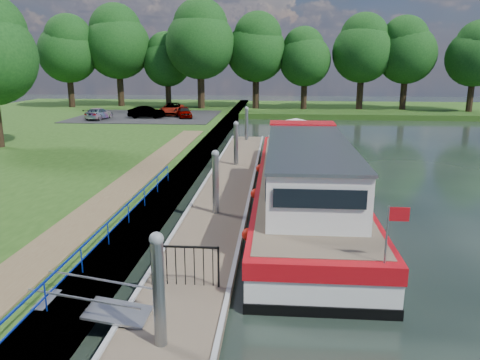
# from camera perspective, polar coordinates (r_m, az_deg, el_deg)

# --- Properties ---
(ground) EXTENTS (160.00, 160.00, 0.00)m
(ground) POSITION_cam_1_polar(r_m,az_deg,el_deg) (11.36, -8.84, -19.45)
(ground) COLOR black
(ground) RESTS_ON ground
(bank_edge) EXTENTS (1.10, 90.00, 0.78)m
(bank_edge) POSITION_cam_1_polar(r_m,az_deg,el_deg) (25.35, -6.74, 0.74)
(bank_edge) COLOR #473D2D
(bank_edge) RESTS_ON ground
(far_bank) EXTENTS (60.00, 18.00, 0.60)m
(far_bank) POSITION_cam_1_polar(r_m,az_deg,el_deg) (62.20, 13.65, 8.36)
(far_bank) COLOR #214413
(far_bank) RESTS_ON ground
(footpath) EXTENTS (1.60, 40.00, 0.05)m
(footpath) POSITION_cam_1_polar(r_m,az_deg,el_deg) (19.25, -16.26, -2.84)
(footpath) COLOR brown
(footpath) RESTS_ON riverbank
(carpark) EXTENTS (14.00, 12.00, 0.06)m
(carpark) POSITION_cam_1_polar(r_m,az_deg,el_deg) (49.33, -11.24, 7.63)
(carpark) COLOR black
(carpark) RESTS_ON riverbank
(blue_fence) EXTENTS (0.04, 18.04, 0.72)m
(blue_fence) POSITION_cam_1_polar(r_m,az_deg,el_deg) (14.10, -17.22, -6.99)
(blue_fence) COLOR #0C2DBF
(blue_fence) RESTS_ON riverbank
(pontoon) EXTENTS (2.50, 30.00, 0.56)m
(pontoon) POSITION_cam_1_polar(r_m,az_deg,el_deg) (23.10, -1.47, -1.02)
(pontoon) COLOR brown
(pontoon) RESTS_ON ground
(mooring_piles) EXTENTS (0.30, 27.30, 3.55)m
(mooring_piles) POSITION_cam_1_polar(r_m,az_deg,el_deg) (22.84, -1.49, 1.63)
(mooring_piles) COLOR gray
(mooring_piles) RESTS_ON ground
(gangway) EXTENTS (2.58, 1.00, 0.92)m
(gangway) POSITION_cam_1_polar(r_m,az_deg,el_deg) (11.97, -17.33, -14.59)
(gangway) COLOR #A5A8AD
(gangway) RESTS_ON ground
(gate_panel) EXTENTS (1.85, 0.05, 1.15)m
(gate_panel) POSITION_cam_1_polar(r_m,az_deg,el_deg) (12.69, -6.74, -9.65)
(gate_panel) COLOR black
(gate_panel) RESTS_ON ground
(barge) EXTENTS (4.36, 21.15, 4.78)m
(barge) POSITION_cam_1_polar(r_m,az_deg,el_deg) (21.75, 7.67, 0.35)
(barge) COLOR black
(barge) RESTS_ON ground
(horizon_trees) EXTENTS (54.38, 10.03, 12.87)m
(horizon_trees) POSITION_cam_1_polar(r_m,az_deg,el_deg) (58.00, 0.71, 15.92)
(horizon_trees) COLOR #332316
(horizon_trees) RESTS_ON ground
(car_a) EXTENTS (2.25, 3.44, 1.09)m
(car_a) POSITION_cam_1_polar(r_m,az_deg,el_deg) (47.33, -6.82, 8.23)
(car_a) COLOR #999999
(car_a) RESTS_ON carpark
(car_b) EXTENTS (3.52, 1.27, 1.16)m
(car_b) POSITION_cam_1_polar(r_m,az_deg,el_deg) (47.51, -11.33, 8.12)
(car_b) COLOR #999999
(car_b) RESTS_ON carpark
(car_c) EXTENTS (1.90, 3.86, 1.08)m
(car_c) POSITION_cam_1_polar(r_m,az_deg,el_deg) (47.78, -16.85, 7.77)
(car_c) COLOR #999999
(car_c) RESTS_ON carpark
(car_d) EXTENTS (2.16, 4.46, 1.22)m
(car_d) POSITION_cam_1_polar(r_m,az_deg,el_deg) (49.84, -8.32, 8.56)
(car_d) COLOR #999999
(car_d) RESTS_ON carpark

